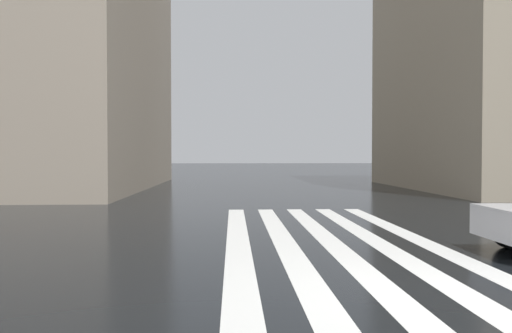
# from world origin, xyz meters

# --- Properties ---
(ground_plane) EXTENTS (220.00, 220.00, 0.00)m
(ground_plane) POSITION_xyz_m (0.00, 0.00, 0.00)
(ground_plane) COLOR black
(zebra_crossing) EXTENTS (13.00, 4.50, 0.01)m
(zebra_crossing) POSITION_xyz_m (4.00, 0.59, 0.00)
(zebra_crossing) COLOR silver
(zebra_crossing) RESTS_ON ground_plane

